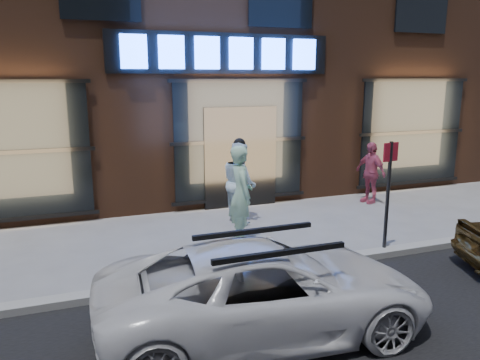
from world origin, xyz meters
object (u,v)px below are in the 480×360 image
Objects in this scene: man_cap at (239,182)px; white_suv at (266,289)px; sign_post at (388,187)px; passerby at (370,173)px; man_bowtie at (241,194)px.

white_suv is (-1.26, -4.40, -0.31)m from man_cap.
sign_post reaches higher than man_cap.
passerby is at bearing -85.51° from man_cap.
sign_post is at bearing -120.67° from man_bowtie.
white_suv is (-0.85, -3.17, -0.36)m from man_bowtie.
man_cap is 0.87× the size of sign_post.
man_cap is 3.26m from sign_post.
passerby is 3.59m from sign_post.
man_bowtie is 1.06× the size of man_cap.
man_bowtie reaches higher than white_suv.
passerby is at bearing -64.76° from man_bowtie.
passerby is 6.78m from white_suv.
man_bowtie is 4.30m from passerby.
man_cap is (0.42, 1.23, -0.05)m from man_bowtie.
man_bowtie is 0.92× the size of sign_post.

